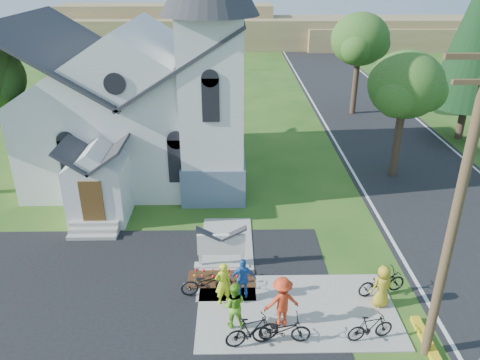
{
  "coord_description": "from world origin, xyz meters",
  "views": [
    {
      "loc": [
        -0.73,
        -12.43,
        11.21
      ],
      "look_at": [
        -0.43,
        5.0,
        3.01
      ],
      "focal_mm": 35.0,
      "sensor_mm": 36.0,
      "label": 1
    }
  ],
  "objects_px": {
    "cyclist_3": "(282,302)",
    "bike_2": "(281,330)",
    "utility_pole": "(461,201)",
    "cyclist_0": "(223,283)",
    "cyclist_2": "(243,278)",
    "bike_3": "(371,327)",
    "cyclist_1": "(234,305)",
    "bike_1": "(252,330)",
    "bike_0": "(207,283)",
    "cyclist_4": "(382,286)",
    "church_sign": "(221,245)",
    "bike_4": "(382,282)"
  },
  "relations": [
    {
      "from": "cyclist_3",
      "to": "bike_2",
      "type": "bearing_deg",
      "value": 72.95
    },
    {
      "from": "utility_pole",
      "to": "bike_2",
      "type": "xyz_separation_m",
      "value": [
        -4.57,
        0.49,
        -4.86
      ]
    },
    {
      "from": "cyclist_0",
      "to": "bike_2",
      "type": "relative_size",
      "value": 0.89
    },
    {
      "from": "cyclist_2",
      "to": "bike_3",
      "type": "bearing_deg",
      "value": 153.9
    },
    {
      "from": "cyclist_2",
      "to": "cyclist_3",
      "type": "xyz_separation_m",
      "value": [
        1.25,
        -1.44,
        0.12
      ]
    },
    {
      "from": "cyclist_2",
      "to": "bike_3",
      "type": "height_order",
      "value": "cyclist_2"
    },
    {
      "from": "bike_2",
      "to": "cyclist_3",
      "type": "bearing_deg",
      "value": -5.93
    },
    {
      "from": "cyclist_1",
      "to": "bike_3",
      "type": "distance_m",
      "value": 4.47
    },
    {
      "from": "cyclist_1",
      "to": "bike_1",
      "type": "height_order",
      "value": "cyclist_1"
    },
    {
      "from": "utility_pole",
      "to": "bike_0",
      "type": "xyz_separation_m",
      "value": [
        -7.06,
        2.94,
        -4.85
      ]
    },
    {
      "from": "cyclist_0",
      "to": "cyclist_2",
      "type": "relative_size",
      "value": 1.04
    },
    {
      "from": "cyclist_4",
      "to": "cyclist_0",
      "type": "bearing_deg",
      "value": -19.41
    },
    {
      "from": "bike_0",
      "to": "cyclist_3",
      "type": "xyz_separation_m",
      "value": [
        2.57,
        -1.61,
        0.42
      ]
    },
    {
      "from": "utility_pole",
      "to": "cyclist_2",
      "type": "height_order",
      "value": "utility_pole"
    },
    {
      "from": "cyclist_1",
      "to": "bike_3",
      "type": "height_order",
      "value": "cyclist_1"
    },
    {
      "from": "cyclist_4",
      "to": "cyclist_2",
      "type": "bearing_deg",
      "value": -23.31
    },
    {
      "from": "cyclist_0",
      "to": "cyclist_2",
      "type": "xyz_separation_m",
      "value": [
        0.73,
        0.3,
        -0.03
      ]
    },
    {
      "from": "church_sign",
      "to": "cyclist_1",
      "type": "height_order",
      "value": "cyclist_1"
    },
    {
      "from": "church_sign",
      "to": "bike_2",
      "type": "height_order",
      "value": "church_sign"
    },
    {
      "from": "bike_1",
      "to": "cyclist_1",
      "type": "bearing_deg",
      "value": 18.52
    },
    {
      "from": "bike_0",
      "to": "cyclist_3",
      "type": "height_order",
      "value": "cyclist_3"
    },
    {
      "from": "cyclist_0",
      "to": "bike_3",
      "type": "height_order",
      "value": "cyclist_0"
    },
    {
      "from": "cyclist_1",
      "to": "cyclist_2",
      "type": "xyz_separation_m",
      "value": [
        0.35,
        1.48,
        -0.04
      ]
    },
    {
      "from": "cyclist_1",
      "to": "cyclist_3",
      "type": "bearing_deg",
      "value": -174.49
    },
    {
      "from": "cyclist_3",
      "to": "cyclist_2",
      "type": "bearing_deg",
      "value": -60.56
    },
    {
      "from": "cyclist_0",
      "to": "cyclist_1",
      "type": "xyz_separation_m",
      "value": [
        0.38,
        -1.18,
        0.01
      ]
    },
    {
      "from": "cyclist_2",
      "to": "bike_4",
      "type": "relative_size",
      "value": 0.86
    },
    {
      "from": "cyclist_2",
      "to": "bike_3",
      "type": "distance_m",
      "value": 4.62
    },
    {
      "from": "cyclist_2",
      "to": "bike_4",
      "type": "distance_m",
      "value": 5.08
    },
    {
      "from": "cyclist_1",
      "to": "bike_3",
      "type": "xyz_separation_m",
      "value": [
        4.4,
        -0.71,
        -0.37
      ]
    },
    {
      "from": "cyclist_3",
      "to": "cyclist_4",
      "type": "distance_m",
      "value": 3.73
    },
    {
      "from": "bike_0",
      "to": "bike_1",
      "type": "relative_size",
      "value": 1.07
    },
    {
      "from": "cyclist_0",
      "to": "bike_1",
      "type": "xyz_separation_m",
      "value": [
        0.96,
        -2.03,
        -0.3
      ]
    },
    {
      "from": "bike_0",
      "to": "bike_1",
      "type": "height_order",
      "value": "bike_1"
    },
    {
      "from": "cyclist_0",
      "to": "bike_0",
      "type": "xyz_separation_m",
      "value": [
        -0.6,
        0.48,
        -0.33
      ]
    },
    {
      "from": "cyclist_1",
      "to": "bike_2",
      "type": "distance_m",
      "value": 1.75
    },
    {
      "from": "bike_0",
      "to": "bike_4",
      "type": "xyz_separation_m",
      "value": [
        6.4,
        -0.08,
        -0.01
      ]
    },
    {
      "from": "utility_pole",
      "to": "cyclist_3",
      "type": "xyz_separation_m",
      "value": [
        -4.49,
        1.32,
        -4.43
      ]
    },
    {
      "from": "bike_2",
      "to": "bike_3",
      "type": "relative_size",
      "value": 1.19
    },
    {
      "from": "bike_0",
      "to": "cyclist_1",
      "type": "xyz_separation_m",
      "value": [
        0.98,
        -1.65,
        0.34
      ]
    },
    {
      "from": "church_sign",
      "to": "bike_0",
      "type": "relative_size",
      "value": 1.15
    },
    {
      "from": "church_sign",
      "to": "bike_2",
      "type": "relative_size",
      "value": 1.17
    },
    {
      "from": "bike_1",
      "to": "bike_4",
      "type": "relative_size",
      "value": 0.96
    },
    {
      "from": "church_sign",
      "to": "cyclist_0",
      "type": "xyz_separation_m",
      "value": [
        0.1,
        -2.24,
        -0.14
      ]
    },
    {
      "from": "cyclist_1",
      "to": "bike_4",
      "type": "xyz_separation_m",
      "value": [
        5.42,
        1.57,
        -0.35
      ]
    },
    {
      "from": "cyclist_0",
      "to": "bike_0",
      "type": "relative_size",
      "value": 0.87
    },
    {
      "from": "bike_2",
      "to": "bike_0",
      "type": "bearing_deg",
      "value": 45.15
    },
    {
      "from": "cyclist_0",
      "to": "cyclist_3",
      "type": "xyz_separation_m",
      "value": [
        1.98,
        -1.14,
        0.09
      ]
    },
    {
      "from": "church_sign",
      "to": "bike_1",
      "type": "relative_size",
      "value": 1.23
    },
    {
      "from": "church_sign",
      "to": "bike_3",
      "type": "bearing_deg",
      "value": -40.28
    }
  ]
}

